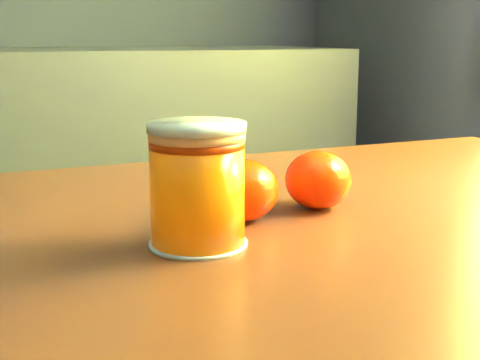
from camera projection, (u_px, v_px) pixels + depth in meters
name	position (u px, v px, depth m)	size (l,w,h in m)	color
table	(341.00, 291.00, 0.75)	(1.03, 0.75, 0.75)	#622E18
juice_glass	(197.00, 186.00, 0.59)	(0.09, 0.09, 0.11)	#EC6304
orange_front	(244.00, 190.00, 0.68)	(0.07, 0.07, 0.06)	#FF3305
orange_back	(318.00, 180.00, 0.73)	(0.07, 0.07, 0.06)	#FF3305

